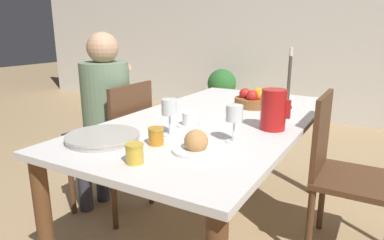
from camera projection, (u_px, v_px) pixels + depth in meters
ground_plane at (214, 232)px, 2.09m from camera, size 20.00×20.00×0.00m
wall_back at (322, 21)px, 4.30m from camera, size 10.00×0.06×2.60m
dining_table at (216, 133)px, 1.93m from camera, size 0.95×1.80×0.72m
chair_person_side at (118, 144)px, 2.22m from camera, size 0.42×0.42×0.88m
chair_opposite at (344, 171)px, 1.80m from camera, size 0.42×0.42×0.88m
person_seated at (103, 110)px, 2.18m from camera, size 0.39×0.41×1.18m
red_pitcher at (273, 109)px, 1.66m from camera, size 0.15×0.12×0.20m
wine_glass_water at (170, 109)px, 1.56m from camera, size 0.07×0.07×0.17m
wine_glass_juice at (234, 115)px, 1.47m from camera, size 0.07×0.07×0.17m
teacup_near_person at (191, 120)px, 1.74m from camera, size 0.14×0.14×0.07m
serving_tray at (103, 137)px, 1.51m from camera, size 0.33×0.33×0.03m
bread_plate at (196, 144)px, 1.37m from camera, size 0.19×0.19×0.10m
jam_jar_amber at (134, 153)px, 1.25m from camera, size 0.07×0.07×0.07m
jam_jar_red at (156, 135)px, 1.45m from camera, size 0.07×0.07×0.07m
fruit_bowl at (253, 100)px, 2.16m from camera, size 0.23×0.23×0.12m
candlestick_tall at (289, 85)px, 2.09m from camera, size 0.06×0.06×0.37m
potted_plant at (222, 87)px, 4.75m from camera, size 0.40×0.40×0.67m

